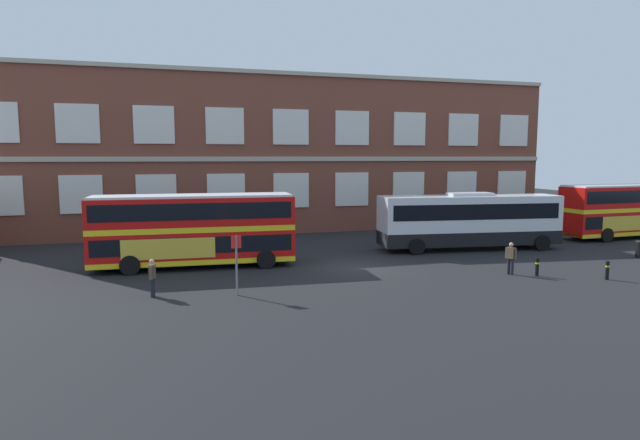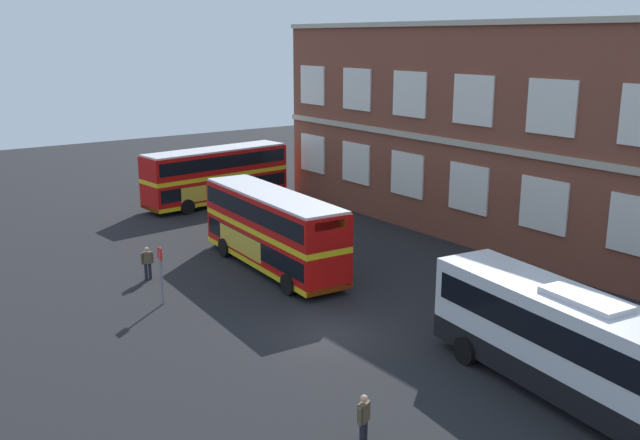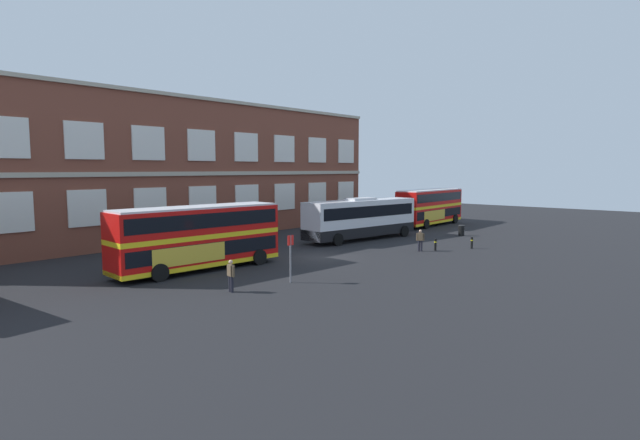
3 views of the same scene
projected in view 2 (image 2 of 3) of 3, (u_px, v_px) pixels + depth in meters
The scene contains 8 objects.
ground_plane at pixel (366, 324), 29.99m from camera, with size 120.00×120.00×0.00m, color black.
brick_terminal_building at pixel (595, 145), 37.68m from camera, with size 46.23×8.19×12.76m.
double_decker_near at pixel (217, 175), 51.12m from camera, with size 3.71×11.20×4.07m.
double_decker_middle at pixel (273, 229), 36.64m from camera, with size 11.14×3.37×4.07m.
touring_coach at pixel (580, 350), 23.01m from camera, with size 12.23×4.08×3.80m.
waiting_passenger at pixel (147, 262), 35.26m from camera, with size 0.30×0.64×1.70m.
second_passenger at pixel (364, 419), 20.76m from camera, with size 0.39×0.62×1.70m.
bus_stand_flag at pixel (161, 270), 31.80m from camera, with size 0.44×0.10×2.70m.
Camera 2 is at (21.49, -15.91, 11.83)m, focal length 39.54 mm.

